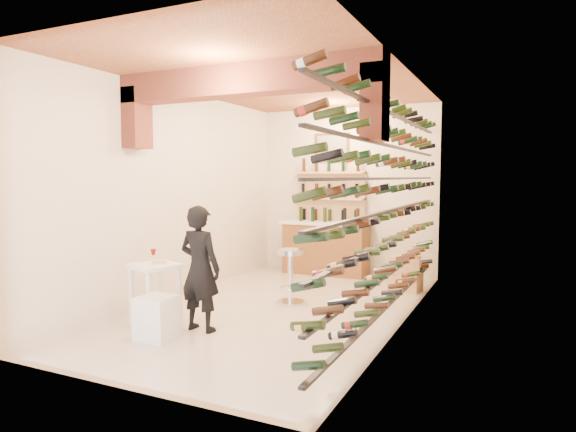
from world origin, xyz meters
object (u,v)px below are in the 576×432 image
at_px(tasting_table, 155,275).
at_px(person, 200,268).
at_px(wine_rack, 387,202).
at_px(crate_lower, 405,282).
at_px(back_counter, 326,246).
at_px(chrome_barstool, 291,272).
at_px(white_stool, 157,318).

height_order(tasting_table, person, person).
xyz_separation_m(wine_rack, tasting_table, (-2.63, -1.33, -0.92)).
bearing_deg(crate_lower, tasting_table, -127.99).
distance_m(person, crate_lower, 3.72).
bearing_deg(tasting_table, crate_lower, 70.69).
height_order(back_counter, tasting_table, back_counter).
relative_size(wine_rack, crate_lower, 11.52).
relative_size(tasting_table, person, 0.61).
relative_size(back_counter, crate_lower, 3.44).
xyz_separation_m(tasting_table, chrome_barstool, (1.12, 1.66, -0.17)).
height_order(chrome_barstool, crate_lower, chrome_barstool).
xyz_separation_m(person, crate_lower, (1.82, 3.18, -0.62)).
distance_m(tasting_table, person, 0.69).
bearing_deg(person, wine_rack, -142.68).
relative_size(wine_rack, tasting_table, 6.10).
bearing_deg(chrome_barstool, back_counter, 98.05).
bearing_deg(person, back_counter, -88.41).
relative_size(back_counter, chrome_barstool, 2.11).
distance_m(white_stool, crate_lower, 4.22).
bearing_deg(tasting_table, back_counter, 97.35).
height_order(wine_rack, crate_lower, wine_rack).
distance_m(white_stool, person, 0.76).
xyz_separation_m(wine_rack, person, (-1.95, -1.32, -0.78)).
bearing_deg(white_stool, crate_lower, 60.37).
bearing_deg(white_stool, chrome_barstool, 71.51).
bearing_deg(crate_lower, white_stool, -119.63).
relative_size(wine_rack, person, 3.72).
relative_size(person, crate_lower, 3.09).
relative_size(tasting_table, crate_lower, 1.89).
bearing_deg(wine_rack, person, -146.02).
distance_m(wine_rack, tasting_table, 3.08).
bearing_deg(tasting_table, chrome_barstool, 74.63).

